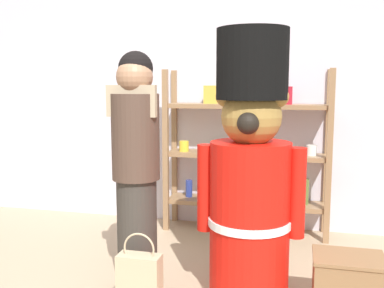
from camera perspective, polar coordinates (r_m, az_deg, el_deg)
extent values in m
cube|color=silver|center=(4.32, 2.06, 6.74)|extent=(6.40, 0.12, 2.60)
cube|color=#93704C|center=(4.09, -3.45, -0.96)|extent=(0.05, 0.05, 1.51)
cube|color=#93704C|center=(3.92, 17.46, -1.70)|extent=(0.05, 0.05, 1.51)
cube|color=#93704C|center=(4.38, -2.28, -0.39)|extent=(0.05, 0.05, 1.51)
cube|color=#93704C|center=(4.21, 17.22, -1.05)|extent=(0.05, 0.05, 1.51)
cube|color=#93704C|center=(4.19, 6.92, -7.59)|extent=(1.46, 0.30, 0.04)
cube|color=#93704C|center=(4.09, 7.03, -1.44)|extent=(1.46, 0.30, 0.04)
cube|color=#93704C|center=(4.04, 7.13, 4.92)|extent=(1.46, 0.30, 0.04)
cylinder|color=yellow|center=(4.16, -1.05, -0.28)|extent=(0.09, 0.09, 0.10)
cylinder|color=green|center=(4.15, 3.06, -0.37)|extent=(0.09, 0.09, 0.09)
cylinder|color=red|center=(4.05, 7.00, -0.48)|extent=(0.08, 0.08, 0.11)
cylinder|color=pink|center=(4.05, 11.14, -0.68)|extent=(0.10, 0.10, 0.09)
cylinder|color=white|center=(4.04, 15.29, -0.80)|extent=(0.09, 0.09, 0.09)
cylinder|color=navy|center=(4.27, -0.39, -5.80)|extent=(0.07, 0.07, 0.17)
cylinder|color=#B27226|center=(4.17, 4.41, -6.13)|extent=(0.06, 0.06, 0.17)
cylinder|color=silver|center=(4.14, 9.48, -6.01)|extent=(0.08, 0.08, 0.21)
cylinder|color=#596B33|center=(4.14, 14.59, -6.01)|extent=(0.06, 0.06, 0.23)
cube|color=gold|center=(4.09, 2.54, 6.46)|extent=(0.13, 0.10, 0.17)
cube|color=#B21E2D|center=(4.01, 11.86, 6.22)|extent=(0.15, 0.12, 0.16)
cylinder|color=red|center=(2.85, 7.50, -9.98)|extent=(0.51, 0.51, 1.02)
cylinder|color=white|center=(2.85, 7.50, -9.94)|extent=(0.53, 0.53, 0.05)
sphere|color=olive|center=(2.72, 7.75, 3.58)|extent=(0.37, 0.37, 0.37)
sphere|color=olive|center=(2.74, 4.46, 6.20)|extent=(0.13, 0.13, 0.13)
sphere|color=olive|center=(2.70, 11.17, 6.06)|extent=(0.13, 0.13, 0.13)
cylinder|color=black|center=(2.72, 7.87, 10.25)|extent=(0.44, 0.44, 0.43)
cylinder|color=red|center=(2.84, 1.79, -5.71)|extent=(0.11, 0.11, 0.56)
cylinder|color=red|center=(2.78, 13.48, -6.21)|extent=(0.11, 0.11, 0.56)
sphere|color=black|center=(2.56, 7.32, 2.70)|extent=(0.13, 0.13, 0.13)
cylinder|color=#38332D|center=(3.00, -7.15, -11.63)|extent=(0.26, 0.26, 0.76)
cylinder|color=#4C382D|center=(2.85, -7.37, 0.94)|extent=(0.31, 0.31, 0.56)
sphere|color=#A37556|center=(2.84, -7.50, 8.67)|extent=(0.24, 0.24, 0.24)
cube|color=tan|center=(2.78, -7.92, 5.57)|extent=(0.33, 0.04, 0.20)
sphere|color=black|center=(2.86, -7.36, 9.73)|extent=(0.22, 0.22, 0.22)
cube|color=#C1AD89|center=(2.81, -6.85, -17.53)|extent=(0.27, 0.12, 0.35)
torus|color=#C1AD89|center=(2.72, -6.92, -13.40)|extent=(0.20, 0.01, 0.20)
cube|color=olive|center=(2.93, 19.63, -17.05)|extent=(0.40, 0.31, 0.34)
cube|color=olive|center=(2.86, 19.79, -13.79)|extent=(0.42, 0.32, 0.02)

